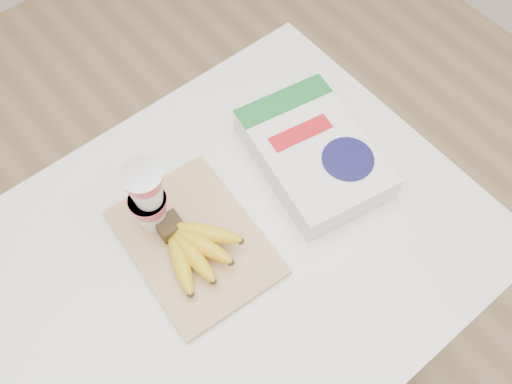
# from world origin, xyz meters

# --- Properties ---
(room) EXTENTS (4.00, 4.00, 4.00)m
(room) POSITION_xyz_m (0.00, 0.00, 1.35)
(room) COLOR tan
(room) RESTS_ON ground
(table) EXTENTS (1.20, 0.80, 0.90)m
(table) POSITION_xyz_m (0.00, 0.00, 0.45)
(table) COLOR white
(table) RESTS_ON ground
(cutting_board) EXTENTS (0.26, 0.34, 0.02)m
(cutting_board) POSITION_xyz_m (0.05, 0.05, 0.90)
(cutting_board) COLOR tan
(cutting_board) RESTS_ON table
(bananas) EXTENTS (0.17, 0.17, 0.06)m
(bananas) POSITION_xyz_m (0.04, 0.03, 0.94)
(bananas) COLOR #382816
(bananas) RESTS_ON cutting_board
(yogurt_stack) EXTENTS (0.08, 0.08, 0.18)m
(yogurt_stack) POSITION_xyz_m (0.02, 0.14, 1.01)
(yogurt_stack) COLOR white
(yogurt_stack) RESTS_ON cutting_board
(cereal_box) EXTENTS (0.27, 0.35, 0.07)m
(cereal_box) POSITION_xyz_m (0.36, 0.05, 0.93)
(cereal_box) COLOR white
(cereal_box) RESTS_ON table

